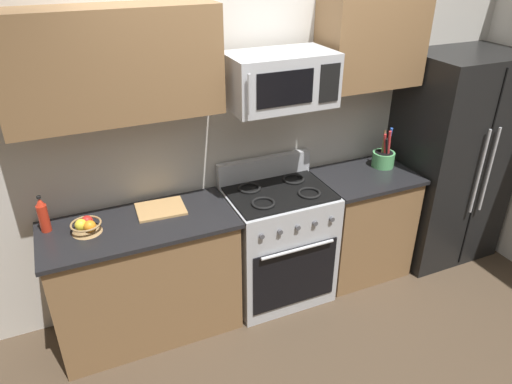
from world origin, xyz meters
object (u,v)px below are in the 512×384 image
at_px(range_oven, 278,243).
at_px(refrigerator, 450,159).
at_px(cutting_board, 161,209).
at_px(utensil_crock, 383,158).
at_px(fruit_basket, 86,226).
at_px(bottle_hot_sauce, 43,215).
at_px(microwave, 280,80).

distance_m(range_oven, refrigerator, 1.67).
xyz_separation_m(refrigerator, cutting_board, (-2.46, 0.13, 0.02)).
distance_m(utensil_crock, fruit_basket, 2.32).
height_order(range_oven, refrigerator, refrigerator).
bearing_deg(refrigerator, cutting_board, 177.04).
bearing_deg(range_oven, refrigerator, -0.61).
xyz_separation_m(range_oven, bottle_hot_sauce, (-1.57, 0.15, 0.55)).
relative_size(utensil_crock, cutting_board, 1.03).
xyz_separation_m(fruit_basket, cutting_board, (0.49, 0.08, -0.04)).
distance_m(range_oven, microwave, 1.27).
relative_size(refrigerator, cutting_board, 5.53).
xyz_separation_m(fruit_basket, bottle_hot_sauce, (-0.24, 0.12, 0.07)).
xyz_separation_m(microwave, cutting_board, (-0.85, 0.09, -0.82)).
height_order(range_oven, microwave, microwave).
distance_m(cutting_board, bottle_hot_sauce, 0.74).
xyz_separation_m(range_oven, microwave, (-0.00, 0.03, 1.27)).
relative_size(cutting_board, bottle_hot_sauce, 1.29).
height_order(refrigerator, utensil_crock, refrigerator).
relative_size(microwave, utensil_crock, 2.11).
bearing_deg(utensil_crock, range_oven, -175.32).
xyz_separation_m(range_oven, cutting_board, (-0.85, 0.11, 0.44)).
bearing_deg(range_oven, utensil_crock, 4.68).
distance_m(refrigerator, fruit_basket, 2.95).
xyz_separation_m(cutting_board, bottle_hot_sauce, (-0.73, 0.04, 0.11)).
relative_size(microwave, fruit_basket, 3.62).
bearing_deg(refrigerator, range_oven, 179.39).
bearing_deg(range_oven, cutting_board, 172.59).
relative_size(refrigerator, utensil_crock, 5.39).
relative_size(refrigerator, fruit_basket, 9.27).
xyz_separation_m(range_oven, fruit_basket, (-1.34, 0.03, 0.48)).
distance_m(range_oven, cutting_board, 0.96).
bearing_deg(fruit_basket, range_oven, -1.13).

